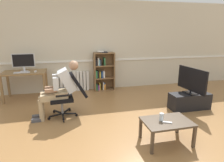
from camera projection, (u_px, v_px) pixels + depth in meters
The scene contains 15 objects.
ground_plane at pixel (115, 127), 3.71m from camera, with size 18.00×18.00×0.00m, color olive.
back_wall at pixel (93, 46), 5.86m from camera, with size 12.00×0.13×2.70m.
computer_desk at pixel (25, 76), 5.13m from camera, with size 1.10×0.68×0.76m.
imac_monitor at pixel (23, 61), 5.10m from camera, with size 0.57×0.14×0.47m.
keyboard at pixel (22, 72), 4.96m from camera, with size 0.39×0.12×0.02m, color silver.
computer_mouse at pixel (35, 71), 5.05m from camera, with size 0.06×0.10×0.03m, color white.
bookshelf at pixel (103, 72), 5.92m from camera, with size 0.63×0.29×1.23m.
radiator at pixel (73, 82), 5.87m from camera, with size 0.97×0.08×0.61m.
office_chair at pixel (69, 93), 4.10m from camera, with size 0.86×0.62×0.95m.
person_seated at pixel (60, 88), 4.01m from camera, with size 1.02×0.41×1.21m.
tv_stand at pixel (189, 101), 4.56m from camera, with size 0.95×0.38×0.38m.
tv_screen at pixel (192, 80), 4.43m from camera, with size 0.23×0.91×0.61m.
coffee_table at pixel (167, 124), 3.13m from camera, with size 0.78×0.53×0.39m.
drinking_glass at pixel (161, 117), 3.11m from camera, with size 0.07×0.07×0.13m, color silver.
spare_remote at pixel (167, 122), 3.04m from camera, with size 0.04×0.15×0.02m, color white.
Camera 1 is at (-0.84, -3.26, 1.81)m, focal length 30.72 mm.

